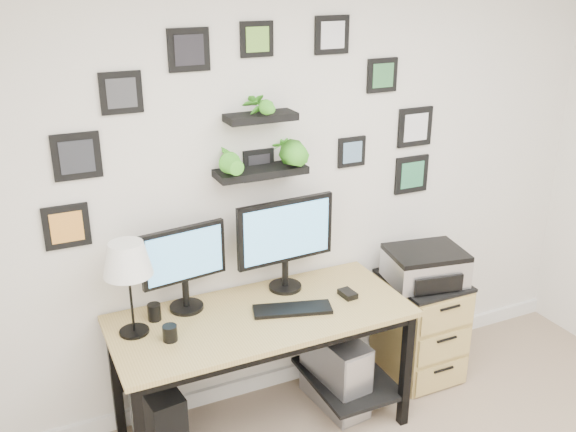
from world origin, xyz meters
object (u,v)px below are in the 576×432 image
desk (265,329)px  pc_tower_grey (335,371)px  monitor_left (184,262)px  monitor_right (286,237)px  pc_tower_black (159,417)px  table_lamp (127,261)px  printer (425,266)px  file_cabinet (420,326)px  mug (170,333)px

desk → pc_tower_grey: desk is taller
monitor_left → monitor_right: size_ratio=0.82×
pc_tower_grey → pc_tower_black: bearing=176.3°
monitor_right → table_lamp: (-0.90, -0.11, 0.08)m
monitor_right → pc_tower_grey: bearing=-37.7°
printer → desk: bearing=-178.1°
file_cabinet → monitor_right: bearing=172.9°
mug → pc_tower_black: bearing=114.8°
monitor_left → mug: bearing=-121.9°
mug → pc_tower_grey: bearing=4.0°
desk → monitor_right: monitor_right is taller
monitor_left → file_cabinet: bearing=-4.8°
mug → pc_tower_black: (-0.06, 0.14, -0.59)m
mug → file_cabinet: mug is taller
desk → table_lamp: 0.87m
monitor_right → mug: monitor_right is taller
file_cabinet → printer: 0.44m
table_lamp → pc_tower_grey: size_ratio=1.01×
monitor_right → monitor_left: bearing=178.8°
desk → pc_tower_black: 0.75m
file_cabinet → pc_tower_black: bearing=-179.8°
mug → printer: 1.64m
monitor_left → table_lamp: (-0.31, -0.12, 0.12)m
monitor_left → monitor_right: bearing=-1.2°
printer → mug: bearing=-175.7°
table_lamp → file_cabinet: table_lamp is taller
table_lamp → pc_tower_grey: bearing=-4.0°
monitor_left → table_lamp: 0.35m
desk → mug: 0.58m
monitor_right → pc_tower_black: monitor_right is taller
mug → pc_tower_grey: 1.14m
desk → printer: (1.08, 0.04, 0.15)m
desk → pc_tower_black: bearing=175.0°
printer → monitor_right: bearing=171.4°
mug → monitor_left: bearing=58.1°
file_cabinet → printer: printer is taller
pc_tower_grey → printer: 0.84m
pc_tower_black → file_cabinet: size_ratio=0.61×
monitor_left → monitor_right: 0.59m
desk → monitor_left: size_ratio=3.35×
desk → monitor_right: (0.20, 0.17, 0.45)m
desk → pc_tower_black: desk is taller
monitor_right → printer: monitor_right is taller
table_lamp → mug: size_ratio=6.03×
table_lamp → mug: 0.41m
monitor_right → file_cabinet: monitor_right is taller
desk → pc_tower_grey: 0.59m
table_lamp → pc_tower_black: (0.08, -0.01, -0.95)m
monitor_right → pc_tower_grey: (0.24, -0.19, -0.84)m
file_cabinet → monitor_left: bearing=175.2°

